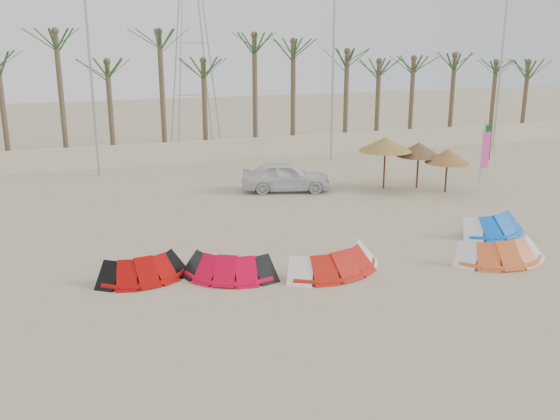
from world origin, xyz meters
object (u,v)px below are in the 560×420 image
object	(u,v)px
kite_orange	(495,249)
parasol_mid	(448,156)
kite_red_left	(142,266)
parasol_right	(419,149)
kite_red_mid	(227,264)
car	(286,176)
kite_blue	(490,221)
kite_red_right	(331,258)
parasol_left	(385,144)

from	to	relation	value
kite_orange	parasol_mid	world-z (taller)	parasol_mid
kite_red_left	parasol_right	bearing A→B (deg)	28.14
kite_red_mid	parasol_right	bearing A→B (deg)	35.28
kite_red_mid	car	world-z (taller)	car
kite_red_left	kite_blue	world-z (taller)	same
kite_blue	parasol_right	size ratio (longest dim) A/B	1.50
kite_orange	kite_red_mid	bearing A→B (deg)	170.56
kite_orange	car	bearing A→B (deg)	108.11
kite_red_mid	parasol_mid	size ratio (longest dim) A/B	1.60
kite_red_left	parasol_mid	world-z (taller)	parasol_mid
parasol_right	kite_blue	bearing A→B (deg)	-97.30
parasol_right	parasol_mid	bearing A→B (deg)	-53.15
kite_red_mid	kite_red_right	xyz separation A→B (m)	(3.47, -0.60, 0.00)
kite_red_right	kite_blue	world-z (taller)	same
kite_red_left	parasol_left	size ratio (longest dim) A/B	1.15
kite_red_left	kite_red_mid	size ratio (longest dim) A/B	0.88
parasol_left	kite_orange	bearing A→B (deg)	-95.95
parasol_right	car	world-z (taller)	parasol_right
parasol_left	car	world-z (taller)	parasol_left
kite_blue	kite_red_right	bearing A→B (deg)	-166.26
kite_blue	car	distance (m)	10.51
kite_red_mid	kite_blue	xyz separation A→B (m)	(11.18, 1.28, 0.00)
parasol_right	parasol_left	bearing A→B (deg)	166.59
parasol_left	parasol_mid	distance (m)	3.10
parasol_left	kite_blue	bearing A→B (deg)	-84.38
kite_blue	parasol_mid	xyz separation A→B (m)	(1.85, 6.07, 1.42)
kite_orange	parasol_left	world-z (taller)	parasol_left
kite_red_right	kite_orange	distance (m)	5.93
parasol_right	car	distance (m)	6.90
kite_orange	car	size ratio (longest dim) A/B	0.78
kite_blue	parasol_right	distance (m)	7.52
kite_red_right	kite_orange	world-z (taller)	same
parasol_left	parasol_right	size ratio (longest dim) A/B	1.15
kite_red_mid	kite_orange	bearing A→B (deg)	-9.44
car	kite_orange	bearing A→B (deg)	-146.90
kite_red_mid	parasol_left	bearing A→B (deg)	40.73
parasol_left	kite_red_mid	bearing A→B (deg)	-139.27
kite_red_left	parasol_left	xyz separation A→B (m)	(13.08, 8.30, 1.89)
parasol_mid	car	distance (m)	8.09
kite_red_left	car	xyz separation A→B (m)	(8.17, 9.46, 0.33)
parasol_left	parasol_right	distance (m)	1.76
parasol_right	kite_orange	bearing A→B (deg)	-105.40
parasol_right	car	bearing A→B (deg)	166.75
kite_red_left	parasol_mid	size ratio (longest dim) A/B	1.40
kite_red_left	car	distance (m)	12.50
kite_orange	kite_red_right	bearing A→B (deg)	170.76
kite_red_left	kite_orange	distance (m)	12.19
kite_red_left	car	size ratio (longest dim) A/B	0.71
kite_red_right	kite_blue	size ratio (longest dim) A/B	1.09
kite_orange	parasol_right	distance (m)	10.62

